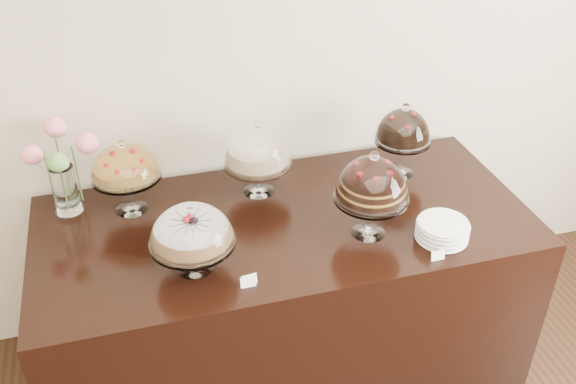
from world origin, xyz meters
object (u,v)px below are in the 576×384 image
object	(u,v)px
cake_stand_cheesecake	(257,150)
cake_stand_sugar_sponge	(191,229)
cake_stand_choco_layer	(372,182)
plate_stack	(442,230)
cake_stand_dark_choco	(403,129)
cake_stand_fruit_tart	(125,165)
display_counter	(285,295)
flower_vase	(62,167)

from	to	relation	value
cake_stand_cheesecake	cake_stand_sugar_sponge	bearing A→B (deg)	-128.30
cake_stand_choco_layer	cake_stand_sugar_sponge	bearing A→B (deg)	-177.74
cake_stand_cheesecake	plate_stack	distance (m)	0.90
cake_stand_dark_choco	cake_stand_fruit_tart	xyz separation A→B (m)	(-1.30, 0.04, -0.01)
cake_stand_sugar_sponge	cake_stand_choco_layer	size ratio (longest dim) A/B	0.85
display_counter	cake_stand_dark_choco	world-z (taller)	cake_stand_dark_choco
cake_stand_sugar_sponge	cake_stand_cheesecake	world-z (taller)	cake_stand_cheesecake
flower_vase	plate_stack	distance (m)	1.67
display_counter	cake_stand_choco_layer	world-z (taller)	cake_stand_choco_layer
cake_stand_dark_choco	plate_stack	xyz separation A→B (m)	(-0.05, -0.55, -0.20)
display_counter	cake_stand_sugar_sponge	world-z (taller)	cake_stand_sugar_sponge
cake_stand_dark_choco	cake_stand_fruit_tart	size ratio (longest dim) A/B	1.05
cake_stand_cheesecake	cake_stand_choco_layer	bearing A→B (deg)	-49.68
cake_stand_cheesecake	plate_stack	world-z (taller)	cake_stand_cheesecake
display_counter	cake_stand_dark_choco	xyz separation A→B (m)	(0.65, 0.23, 0.69)
display_counter	cake_stand_sugar_sponge	distance (m)	0.81
cake_stand_cheesecake	cake_stand_dark_choco	size ratio (longest dim) A/B	0.98
cake_stand_cheesecake	flower_vase	bearing A→B (deg)	174.33
cake_stand_cheesecake	flower_vase	xyz separation A→B (m)	(-0.86, 0.09, 0.00)
display_counter	cake_stand_choco_layer	size ratio (longest dim) A/B	5.46
cake_stand_fruit_tart	flower_vase	bearing A→B (deg)	164.23
display_counter	cake_stand_fruit_tart	xyz separation A→B (m)	(-0.65, 0.27, 0.68)
cake_stand_choco_layer	cake_stand_fruit_tart	bearing A→B (deg)	154.75
cake_stand_sugar_sponge	cake_stand_dark_choco	xyz separation A→B (m)	(1.09, 0.45, 0.05)
cake_stand_sugar_sponge	flower_vase	bearing A→B (deg)	130.34
cake_stand_choco_layer	cake_stand_cheesecake	size ratio (longest dim) A/B	1.09
cake_stand_dark_choco	flower_vase	distance (m)	1.57
cake_stand_fruit_tart	plate_stack	xyz separation A→B (m)	(1.26, -0.58, -0.19)
cake_stand_cheesecake	cake_stand_dark_choco	distance (m)	0.71
cake_stand_fruit_tart	flower_vase	world-z (taller)	flower_vase
display_counter	cake_stand_cheesecake	distance (m)	0.73
cake_stand_sugar_sponge	plate_stack	xyz separation A→B (m)	(1.04, -0.09, -0.15)
display_counter	cake_stand_choco_layer	bearing A→B (deg)	-30.22
display_counter	cake_stand_fruit_tart	bearing A→B (deg)	157.37
cake_stand_fruit_tart	cake_stand_cheesecake	bearing A→B (deg)	-1.02
cake_stand_choco_layer	cake_stand_cheesecake	bearing A→B (deg)	130.32
display_counter	cake_stand_choco_layer	distance (m)	0.80
cake_stand_choco_layer	cake_stand_fruit_tart	xyz separation A→B (m)	(-0.97, 0.46, -0.02)
plate_stack	cake_stand_fruit_tart	bearing A→B (deg)	155.12
cake_stand_cheesecake	plate_stack	size ratio (longest dim) A/B	1.70
display_counter	flower_vase	size ratio (longest dim) A/B	5.37
cake_stand_sugar_sponge	flower_vase	xyz separation A→B (m)	(-0.48, 0.56, 0.03)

